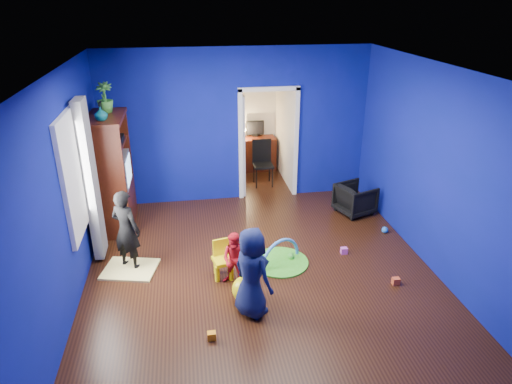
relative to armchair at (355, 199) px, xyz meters
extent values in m
cube|color=black|center=(-2.04, -1.71, -0.28)|extent=(5.00, 5.50, 0.01)
cube|color=white|center=(-2.04, -1.71, 2.62)|extent=(5.00, 5.50, 0.01)
cube|color=navy|center=(-2.04, 1.04, 1.17)|extent=(5.00, 0.02, 2.90)
cube|color=navy|center=(-2.04, -4.46, 1.17)|extent=(5.00, 0.02, 2.90)
cube|color=navy|center=(-4.54, -1.71, 1.17)|extent=(0.02, 5.50, 2.90)
cube|color=navy|center=(0.46, -1.71, 1.17)|extent=(0.02, 5.50, 2.90)
imported|color=black|center=(0.00, 0.00, 0.00)|extent=(0.79, 0.78, 0.56)
imported|color=black|center=(-3.94, -1.20, 0.34)|extent=(0.54, 0.49, 1.23)
imported|color=#0F1638|center=(-2.31, -2.54, 0.32)|extent=(0.65, 0.70, 1.20)
imported|color=#AE1222|center=(-2.44, -1.88, 0.11)|extent=(0.48, 0.44, 0.79)
imported|color=#0C6064|center=(-4.26, -0.10, 1.78)|extent=(0.21, 0.21, 0.21)
imported|color=green|center=(-4.26, 0.42, 1.92)|extent=(0.29, 0.29, 0.49)
cube|color=#391609|center=(-4.26, 0.20, 0.70)|extent=(0.58, 1.14, 1.96)
cube|color=silver|center=(-4.22, 0.20, 0.74)|extent=(0.46, 0.70, 0.54)
cube|color=#F2E07A|center=(-3.94, -1.30, -0.27)|extent=(0.87, 0.76, 0.03)
sphere|color=yellow|center=(-2.36, -2.29, -0.10)|extent=(0.36, 0.36, 0.36)
cube|color=yellow|center=(-2.59, -1.68, -0.03)|extent=(0.33, 0.33, 0.50)
cylinder|color=green|center=(-1.71, -1.46, -0.27)|extent=(0.86, 0.86, 0.02)
torus|color=#3F8CD8|center=(-1.71, -1.46, -0.26)|extent=(0.69, 0.43, 0.77)
cube|color=white|center=(-4.53, -1.36, 1.27)|extent=(0.03, 0.95, 1.55)
cube|color=slate|center=(-4.41, -0.81, 0.97)|extent=(0.14, 0.42, 2.40)
cube|color=white|center=(-1.44, 1.04, 0.77)|extent=(1.16, 0.10, 2.10)
cube|color=#3D140A|center=(-1.44, 2.55, 0.09)|extent=(0.88, 0.44, 0.75)
cube|color=black|center=(-1.44, 2.67, 0.67)|extent=(0.40, 0.05, 0.32)
sphere|color=#FFD88C|center=(-1.72, 2.61, 0.65)|extent=(0.14, 0.14, 0.14)
cube|color=black|center=(-1.44, 1.59, 0.18)|extent=(0.40, 0.40, 0.92)
cube|color=white|center=(-1.44, 2.66, 1.74)|extent=(0.88, 0.24, 0.04)
cube|color=#D54B23|center=(-0.23, -2.26, -0.23)|extent=(0.10, 0.08, 0.10)
sphere|color=blue|center=(0.25, -0.81, -0.23)|extent=(0.11, 0.11, 0.11)
cube|color=orange|center=(-2.86, -2.96, -0.23)|extent=(0.10, 0.08, 0.10)
sphere|color=green|center=(-1.53, -1.39, -0.23)|extent=(0.11, 0.11, 0.11)
cube|color=#D34FB8|center=(-0.67, -1.36, -0.23)|extent=(0.10, 0.08, 0.10)
camera|label=1|loc=(-3.01, -7.22, 3.49)|focal=32.00mm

